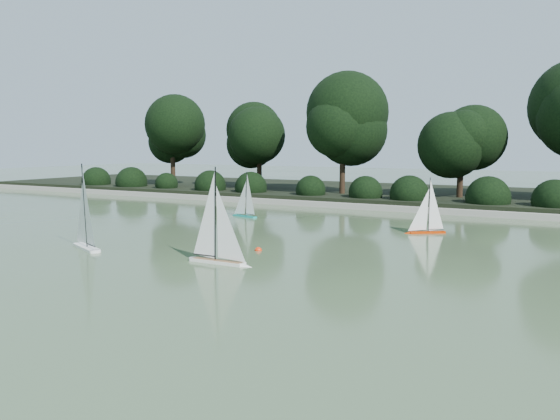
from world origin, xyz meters
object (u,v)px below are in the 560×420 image
sailboat_teal (243,209)px  race_buoy (258,251)px  sailboat_white_b (222,248)px  sailboat_orange (424,224)px  sailboat_white_a (84,234)px

sailboat_teal → race_buoy: size_ratio=9.83×
sailboat_teal → sailboat_white_b: bearing=-60.9°
sailboat_white_b → sailboat_teal: (-3.04, 5.46, -0.06)m
sailboat_orange → race_buoy: (-2.28, -3.64, -0.22)m
race_buoy → sailboat_orange: bearing=57.9°
sailboat_white_a → race_buoy: (3.16, 1.42, -0.28)m
sailboat_teal → race_buoy: 5.11m
sailboat_white_b → sailboat_orange: bearing=65.8°
sailboat_teal → race_buoy: sailboat_teal is taller
sailboat_white_a → sailboat_white_b: (3.22, 0.10, -0.01)m
sailboat_teal → race_buoy: (2.98, -4.15, -0.21)m
sailboat_white_b → race_buoy: bearing=92.6°
sailboat_orange → race_buoy: size_ratio=9.91×
sailboat_orange → sailboat_teal: bearing=174.5°
sailboat_white_b → race_buoy: 1.34m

